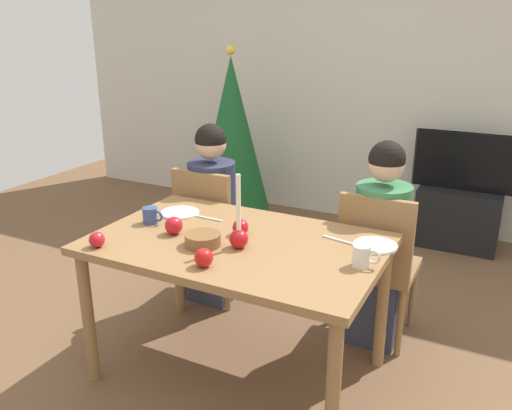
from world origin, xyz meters
name	(u,v)px	position (x,y,z in m)	size (l,w,h in m)	color
ground_plane	(239,371)	(0.00, 0.00, 0.00)	(7.68, 7.68, 0.00)	brown
back_wall	(381,77)	(0.00, 2.60, 1.30)	(6.40, 0.10, 2.60)	beige
dining_table	(238,256)	(0.00, 0.00, 0.67)	(1.40, 0.90, 0.75)	olive
chair_left	(210,227)	(-0.53, 0.61, 0.51)	(0.40, 0.40, 0.90)	olive
chair_right	(377,259)	(0.55, 0.61, 0.51)	(0.40, 0.40, 0.90)	olive
person_left_child	(213,217)	(-0.53, 0.64, 0.57)	(0.30, 0.30, 1.17)	#33384C
person_right_child	(380,248)	(0.55, 0.64, 0.57)	(0.30, 0.30, 1.17)	#33384C
tv_stand	(458,217)	(0.79, 2.30, 0.24)	(0.64, 0.40, 0.48)	black
tv	(465,161)	(0.79, 2.30, 0.71)	(0.79, 0.05, 0.46)	black
christmas_tree	(232,135)	(-1.12, 1.93, 0.82)	(0.66, 0.66, 1.57)	brown
candle_centerpiece	(239,233)	(0.05, -0.07, 0.82)	(0.09, 0.09, 0.36)	red
plate_left	(180,213)	(-0.46, 0.19, 0.76)	(0.21, 0.21, 0.01)	white
plate_right	(375,245)	(0.62, 0.23, 0.76)	(0.20, 0.20, 0.01)	white
mug_left	(150,216)	(-0.52, 0.00, 0.79)	(0.12, 0.08, 0.09)	#33477F
mug_right	(362,256)	(0.62, -0.01, 0.80)	(0.12, 0.08, 0.10)	silver
fork_left	(208,218)	(-0.29, 0.19, 0.75)	(0.18, 0.01, 0.01)	silver
fork_right	(339,240)	(0.44, 0.22, 0.75)	(0.18, 0.01, 0.01)	silver
bowl_walnuts	(203,240)	(-0.12, -0.13, 0.78)	(0.17, 0.17, 0.06)	brown
apple_near_candle	(97,240)	(-0.55, -0.37, 0.79)	(0.07, 0.07, 0.07)	red
apple_by_left_plate	(240,227)	(-0.02, 0.07, 0.79)	(0.08, 0.08, 0.08)	red
apple_by_right_mug	(204,258)	(0.01, -0.32, 0.79)	(0.08, 0.08, 0.08)	red
apple_far_edge	(174,226)	(-0.32, -0.07, 0.79)	(0.09, 0.09, 0.09)	red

